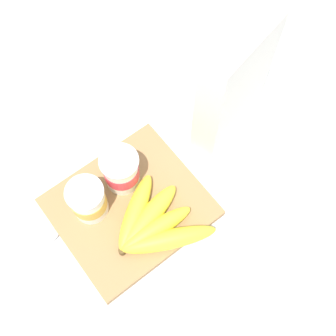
{
  "coord_description": "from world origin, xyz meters",
  "views": [
    {
      "loc": [
        -0.12,
        -0.28,
        0.86
      ],
      "look_at": [
        0.1,
        0.0,
        0.07
      ],
      "focal_mm": 46.62,
      "sensor_mm": 36.0,
      "label": 1
    }
  ],
  "objects_px": {
    "yogurt_cup_front": "(88,200)",
    "spoon": "(40,244)",
    "cutting_board": "(130,207)",
    "cereal_box": "(233,87)",
    "banana_bunch": "(153,225)",
    "yogurt_cup_back": "(121,171)"
  },
  "relations": [
    {
      "from": "cereal_box",
      "to": "banana_bunch",
      "type": "height_order",
      "value": "cereal_box"
    },
    {
      "from": "cereal_box",
      "to": "spoon",
      "type": "bearing_deg",
      "value": 164.95
    },
    {
      "from": "banana_bunch",
      "to": "spoon",
      "type": "relative_size",
      "value": 1.52
    },
    {
      "from": "cereal_box",
      "to": "spoon",
      "type": "xyz_separation_m",
      "value": [
        -0.47,
        0.02,
        -0.14
      ]
    },
    {
      "from": "banana_bunch",
      "to": "spoon",
      "type": "xyz_separation_m",
      "value": [
        -0.2,
        0.11,
        -0.03
      ]
    },
    {
      "from": "yogurt_cup_front",
      "to": "banana_bunch",
      "type": "bearing_deg",
      "value": -55.59
    },
    {
      "from": "yogurt_cup_front",
      "to": "yogurt_cup_back",
      "type": "bearing_deg",
      "value": 8.08
    },
    {
      "from": "yogurt_cup_front",
      "to": "spoon",
      "type": "distance_m",
      "value": 0.14
    },
    {
      "from": "cutting_board",
      "to": "cereal_box",
      "type": "height_order",
      "value": "cereal_box"
    },
    {
      "from": "cereal_box",
      "to": "spoon",
      "type": "relative_size",
      "value": 2.23
    },
    {
      "from": "yogurt_cup_back",
      "to": "banana_bunch",
      "type": "height_order",
      "value": "yogurt_cup_back"
    },
    {
      "from": "cereal_box",
      "to": "yogurt_cup_back",
      "type": "bearing_deg",
      "value": 161.99
    },
    {
      "from": "banana_bunch",
      "to": "cereal_box",
      "type": "bearing_deg",
      "value": 19.78
    },
    {
      "from": "cutting_board",
      "to": "cereal_box",
      "type": "xyz_separation_m",
      "value": [
        0.28,
        0.03,
        0.14
      ]
    },
    {
      "from": "cutting_board",
      "to": "cereal_box",
      "type": "relative_size",
      "value": 0.97
    },
    {
      "from": "yogurt_cup_front",
      "to": "yogurt_cup_back",
      "type": "relative_size",
      "value": 0.99
    },
    {
      "from": "cutting_board",
      "to": "cereal_box",
      "type": "bearing_deg",
      "value": 6.25
    },
    {
      "from": "banana_bunch",
      "to": "cutting_board",
      "type": "bearing_deg",
      "value": 99.41
    },
    {
      "from": "yogurt_cup_back",
      "to": "banana_bunch",
      "type": "distance_m",
      "value": 0.12
    },
    {
      "from": "cutting_board",
      "to": "yogurt_cup_front",
      "type": "distance_m",
      "value": 0.09
    },
    {
      "from": "yogurt_cup_front",
      "to": "yogurt_cup_back",
      "type": "height_order",
      "value": "yogurt_cup_back"
    },
    {
      "from": "cutting_board",
      "to": "banana_bunch",
      "type": "bearing_deg",
      "value": -80.59
    }
  ]
}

